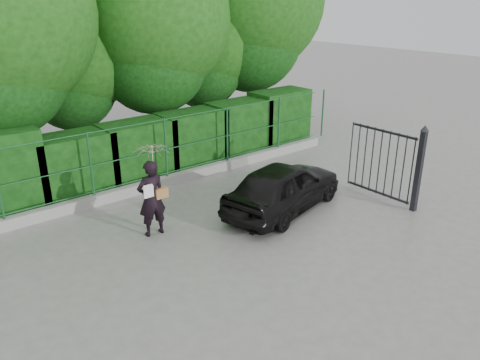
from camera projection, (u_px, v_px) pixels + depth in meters
ground at (254, 247)px, 10.75m from camera, size 80.00×80.00×0.00m
kerb at (156, 184)px, 13.94m from camera, size 14.00×0.25×0.30m
fence at (160, 149)px, 13.69m from camera, size 14.13×0.06×1.80m
hedge at (136, 149)px, 14.31m from camera, size 14.20×1.20×2.24m
trees at (128, 21)px, 15.30m from camera, size 17.10×6.15×8.08m
gate at (403, 164)px, 12.49m from camera, size 0.22×2.33×2.36m
woman at (153, 179)px, 10.89m from camera, size 0.95×0.91×2.22m
car at (284, 186)px, 12.38m from camera, size 4.20×2.42×1.34m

